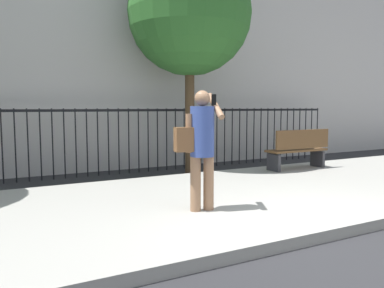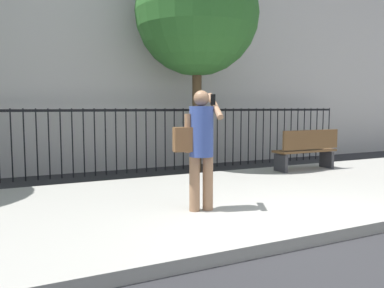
{
  "view_description": "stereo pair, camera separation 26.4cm",
  "coord_description": "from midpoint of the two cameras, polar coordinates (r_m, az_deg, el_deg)",
  "views": [
    {
      "loc": [
        -3.58,
        -3.21,
        1.62
      ],
      "look_at": [
        -0.84,
        1.82,
        1.08
      ],
      "focal_mm": 36.48,
      "sensor_mm": 36.0,
      "label": 1
    },
    {
      "loc": [
        -3.35,
        -3.34,
        1.62
      ],
      "look_at": [
        -0.84,
        1.82,
        1.08
      ],
      "focal_mm": 36.48,
      "sensor_mm": 36.0,
      "label": 2
    }
  ],
  "objects": [
    {
      "name": "ground_plane",
      "position": [
        5.03,
        20.11,
        -13.72
      ],
      "size": [
        60.0,
        60.0,
        0.0
      ],
      "primitive_type": "plane",
      "color": "#28282B"
    },
    {
      "name": "sidewalk",
      "position": [
        6.66,
        6.26,
        -8.07
      ],
      "size": [
        28.0,
        4.4,
        0.15
      ],
      "primitive_type": "cube",
      "color": "#9E9B93",
      "rests_on": "ground"
    },
    {
      "name": "iron_fence",
      "position": [
        9.83,
        -5.26,
        1.86
      ],
      "size": [
        12.03,
        0.04,
        1.6
      ],
      "color": "black",
      "rests_on": "ground"
    },
    {
      "name": "pedestrian_on_phone",
      "position": [
        5.48,
        2.49,
        0.38
      ],
      "size": [
        0.69,
        0.5,
        1.71
      ],
      "color": "#936B4C",
      "rests_on": "sidewalk"
    },
    {
      "name": "street_bench",
      "position": [
        9.55,
        17.24,
        -0.69
      ],
      "size": [
        1.6,
        0.45,
        0.95
      ],
      "color": "brown",
      "rests_on": "sidewalk"
    },
    {
      "name": "street_tree_near",
      "position": [
        9.83,
        1.55,
        18.51
      ],
      "size": [
        2.97,
        2.97,
        5.35
      ],
      "color": "#4C3823",
      "rests_on": "ground"
    }
  ]
}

